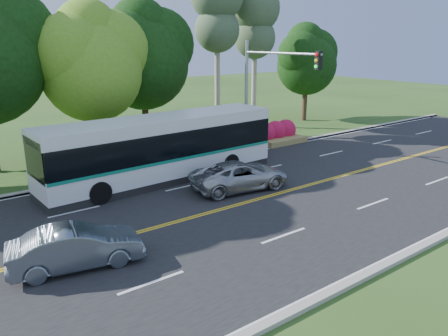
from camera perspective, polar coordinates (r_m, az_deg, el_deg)
ground at (r=19.34m, az=1.63°, el=-4.92°), size 120.00×120.00×0.00m
road at (r=19.33m, az=1.63°, el=-4.89°), size 60.00×14.00×0.02m
curb_north at (r=25.02m, az=-8.55°, el=0.09°), size 60.00×0.30×0.15m
curb_south at (r=14.90m, az=19.32°, el=-12.44°), size 60.00×0.30×0.15m
grass_verge at (r=26.61m, az=-10.45°, el=0.94°), size 60.00×4.00×0.10m
lane_markings at (r=19.27m, az=1.41°, el=-4.92°), size 57.60×13.82×0.00m
tree_row at (r=26.93m, az=-24.52°, el=14.36°), size 44.70×9.10×13.84m
bougainvillea_hedge at (r=29.55m, az=2.81°, el=4.07°), size 9.50×2.25×1.50m
traffic_signal at (r=26.44m, az=5.60°, el=11.23°), size 0.42×6.10×7.00m
transit_bus at (r=22.55m, az=-8.12°, el=2.45°), size 12.69×3.30×3.29m
sedan at (r=14.86m, az=-18.73°, el=-9.76°), size 4.35×2.23×1.36m
suv at (r=21.22m, az=2.11°, el=-0.97°), size 5.14×2.97×1.35m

